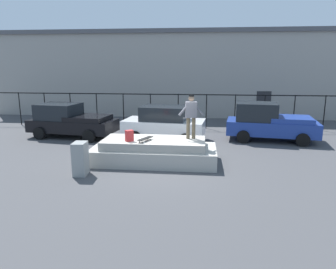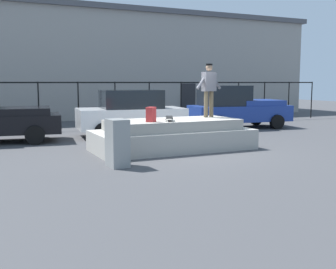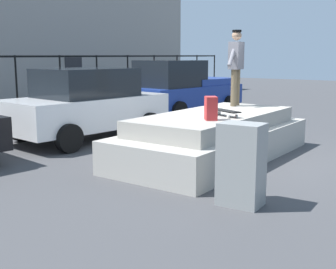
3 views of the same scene
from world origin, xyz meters
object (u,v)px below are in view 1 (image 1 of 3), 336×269
object	(u,v)px
car_blue_pickup_far	(269,122)
utility_box	(80,159)
skateboard	(145,139)
car_white_sedan_mid	(164,123)
car_black_pickup_near	(70,121)
skateboarder	(191,114)
backpack	(129,136)

from	to	relation	value
car_blue_pickup_far	utility_box	world-z (taller)	car_blue_pickup_far
skateboard	car_white_sedan_mid	size ratio (longest dim) A/B	0.20
car_black_pickup_near	car_blue_pickup_far	xyz separation A→B (m)	(10.43, 0.32, 0.06)
car_black_pickup_near	utility_box	bearing A→B (deg)	-63.89
car_black_pickup_near	car_white_sedan_mid	world-z (taller)	car_black_pickup_near
skateboarder	car_black_pickup_near	world-z (taller)	skateboarder
skateboard	car_blue_pickup_far	bearing A→B (deg)	40.06
backpack	car_white_sedan_mid	bearing A→B (deg)	37.61
skateboarder	utility_box	world-z (taller)	skateboarder
backpack	car_white_sedan_mid	size ratio (longest dim) A/B	0.10
car_blue_pickup_far	utility_box	xyz separation A→B (m)	(-7.61, -6.07, -0.36)
skateboard	car_blue_pickup_far	world-z (taller)	car_blue_pickup_far
car_blue_pickup_far	skateboard	bearing A→B (deg)	-139.94
backpack	car_blue_pickup_far	xyz separation A→B (m)	(6.16, 4.73, -0.20)
car_black_pickup_near	car_blue_pickup_far	distance (m)	10.43
car_blue_pickup_far	utility_box	distance (m)	9.74
backpack	car_blue_pickup_far	bearing A→B (deg)	-3.04
car_black_pickup_near	car_blue_pickup_far	world-z (taller)	car_blue_pickup_far
skateboard	backpack	size ratio (longest dim) A/B	1.95
skateboarder	car_black_pickup_near	distance (m)	7.64
skateboard	backpack	bearing A→B (deg)	-173.99
skateboarder	backpack	size ratio (longest dim) A/B	4.04
backpack	utility_box	xyz separation A→B (m)	(-1.45, -1.34, -0.56)
car_black_pickup_near	skateboard	bearing A→B (deg)	-41.65
backpack	car_black_pickup_near	distance (m)	6.14
skateboarder	utility_box	size ratio (longest dim) A/B	1.47
car_white_sedan_mid	car_black_pickup_near	bearing A→B (deg)	176.28
skateboarder	skateboard	xyz separation A→B (m)	(-1.71, -0.63, -0.90)
backpack	car_black_pickup_near	size ratio (longest dim) A/B	0.09
skateboard	car_black_pickup_near	distance (m)	6.54
skateboard	car_black_pickup_near	xyz separation A→B (m)	(-4.88, 4.34, -0.15)
skateboard	car_blue_pickup_far	size ratio (longest dim) A/B	0.18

